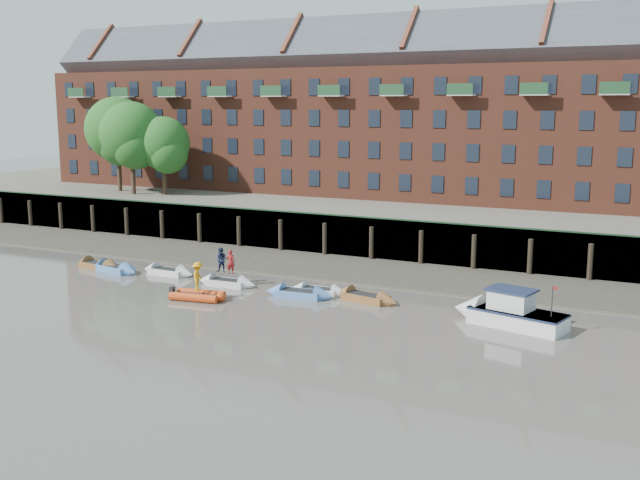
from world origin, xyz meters
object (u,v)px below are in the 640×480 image
Objects in this scene: rowboat_3 at (227,283)px; person_rower_a at (231,262)px; rowboat_4 at (299,294)px; rib_tender at (200,296)px; rowboat_1 at (115,269)px; rowboat_2 at (168,272)px; rowboat_0 at (98,266)px; person_rib_crew at (198,276)px; rowboat_6 at (366,298)px; motor_launch at (500,312)px; person_rower_b at (221,260)px; rowboat_5 at (319,291)px.

rowboat_3 is 2.66× the size of person_rower_a.
rowboat_4 is 1.31× the size of rib_tender.
rowboat_2 is at bearing 23.35° from rowboat_1.
rowboat_1 is at bearing -1.68° from rowboat_0.
rowboat_0 is at bearing 49.64° from person_rib_crew.
rowboat_0 is at bearing 152.59° from rib_tender.
motor_launch is (8.42, -1.12, 0.44)m from rowboat_6.
person_rower_a is at bearing 11.03° from motor_launch.
person_rower_b reaches higher than rowboat_6.
rowboat_4 reaches higher than rowboat_2.
person_rib_crew is at bearing -144.58° from rowboat_6.
rowboat_5 is 3.34m from rowboat_6.
motor_launch is at bearing -9.21° from rowboat_5.
motor_launch is (17.75, 3.06, 0.41)m from rib_tender.
person_rib_crew is at bearing -36.61° from rowboat_2.
rowboat_0 is at bearing 174.85° from rowboat_3.
rowboat_0 is 12.50m from rib_tender.
rowboat_6 is at bearing 171.65° from person_rower_a.
rowboat_2 is 7.65m from person_rib_crew.
rowboat_5 is 7.15m from person_rower_b.
rib_tender is at bearing -9.95° from rowboat_1.
motor_launch is at bearing 3.76° from rowboat_6.
person_rower_a is 0.89× the size of person_rib_crew.
rib_tender is (-6.00, -4.45, 0.05)m from rowboat_5.
rib_tender is at bearing -11.33° from rowboat_0.
motor_launch reaches higher than rib_tender.
rowboat_3 is at bearing -15.60° from person_rib_crew.
motor_launch is at bearing -5.69° from rowboat_3.
rowboat_3 is 1.07× the size of rowboat_5.
rowboat_6 is 2.86× the size of person_rower_a.
rowboat_3 is at bearing 10.20° from person_rower_a.
rowboat_3 is at bearing -32.18° from person_rower_b.
rowboat_1 reaches higher than rowboat_0.
person_rib_crew is (5.91, -4.70, 1.25)m from rowboat_2.
rowboat_0 reaches higher than rowboat_3.
rowboat_6 reaches higher than rowboat_2.
person_rower_a reaches higher than rowboat_3.
rowboat_5 is 11.84m from motor_launch.
rowboat_5 is 0.60× the size of motor_launch.
motor_launch is 4.02× the size of person_rower_b.
person_rower_b is at bearing 152.93° from rowboat_3.
rowboat_6 is 8.51m from motor_launch.
person_rib_crew reaches higher than rowboat_2.
rowboat_4 is (5.69, -0.53, 0.01)m from rowboat_3.
rowboat_5 is 6.37m from person_rower_a.
rowboat_0 is 5.87m from rowboat_2.
person_rib_crew is at bearing -177.24° from rib_tender.
rowboat_2 is (5.84, 0.61, -0.01)m from rowboat_0.
person_rib_crew is (11.75, -4.08, 1.24)m from rowboat_0.
rowboat_4 is at bearing 8.58° from rowboat_1.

